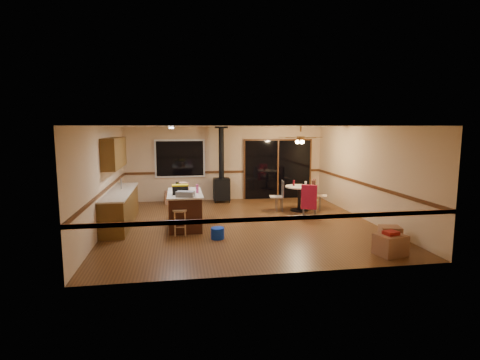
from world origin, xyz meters
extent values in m
plane|color=#573318|center=(0.00, 0.00, 0.00)|extent=(7.00, 7.00, 0.00)
plane|color=silver|center=(0.00, 0.00, 2.60)|extent=(7.00, 7.00, 0.00)
plane|color=tan|center=(0.00, 3.50, 1.30)|extent=(7.00, 0.00, 7.00)
plane|color=tan|center=(0.00, -3.50, 1.30)|extent=(7.00, 0.00, 7.00)
plane|color=tan|center=(-3.50, 0.00, 1.30)|extent=(0.00, 7.00, 7.00)
plane|color=tan|center=(3.50, 0.00, 1.30)|extent=(0.00, 7.00, 7.00)
cube|color=black|center=(-1.60, 3.45, 1.50)|extent=(1.72, 0.10, 1.32)
cube|color=black|center=(1.90, 3.45, 1.05)|extent=(2.52, 0.10, 2.10)
cube|color=brown|center=(-3.20, 0.50, 0.43)|extent=(0.60, 3.00, 0.86)
cube|color=beige|center=(-3.20, 0.50, 0.88)|extent=(0.64, 3.04, 0.04)
cube|color=brown|center=(-3.33, 0.70, 1.90)|extent=(0.35, 2.00, 0.80)
cube|color=#39190E|center=(-1.50, 0.00, 0.43)|extent=(0.80, 1.60, 0.86)
cube|color=beige|center=(-1.50, 0.00, 0.88)|extent=(0.88, 1.68, 0.04)
cube|color=black|center=(-0.20, 3.05, 0.46)|extent=(0.55, 0.50, 0.75)
cylinder|color=black|center=(-0.20, 3.05, 1.71)|extent=(0.18, 0.18, 1.77)
cylinder|color=brown|center=(2.01, 1.28, 2.25)|extent=(0.24, 0.24, 0.10)
cylinder|color=brown|center=(2.01, 1.28, 2.52)|extent=(0.05, 0.05, 0.16)
sphere|color=#FFD88C|center=(2.01, 1.28, 2.13)|extent=(0.16, 0.16, 0.16)
cube|color=white|center=(-1.80, 0.30, 2.56)|extent=(0.10, 1.20, 0.04)
cube|color=slate|center=(-1.49, -0.60, 0.97)|extent=(0.48, 0.35, 0.13)
cube|color=black|center=(-1.61, -0.26, 1.01)|extent=(0.40, 0.22, 0.21)
cube|color=gold|center=(-1.61, -0.26, 1.13)|extent=(0.42, 0.23, 0.03)
cube|color=#8C5C3E|center=(-1.54, 0.44, 1.00)|extent=(0.32, 0.36, 0.20)
cylinder|color=black|center=(-1.68, -0.08, 1.05)|extent=(0.09, 0.09, 0.30)
cylinder|color=#D84C8C|center=(-1.18, -0.14, 1.01)|extent=(0.09, 0.09, 0.22)
cylinder|color=white|center=(-1.75, 0.33, 0.99)|extent=(0.08, 0.08, 0.17)
cylinder|color=tan|center=(-1.64, -0.79, 0.31)|extent=(0.42, 0.42, 0.62)
cylinder|color=#0D34C0|center=(-0.78, -1.23, 0.13)|extent=(0.35, 0.35, 0.26)
cylinder|color=black|center=(2.01, 1.28, 0.02)|extent=(0.54, 0.54, 0.04)
cylinder|color=black|center=(2.01, 1.28, 0.39)|extent=(0.10, 0.10, 0.70)
cylinder|color=beige|center=(2.01, 1.28, 0.76)|extent=(0.86, 0.86, 0.04)
cylinder|color=#590C14|center=(1.86, 1.38, 0.87)|extent=(0.08, 0.08, 0.18)
cylinder|color=beige|center=(2.19, 1.23, 0.86)|extent=(0.08, 0.08, 0.15)
cube|color=#BFA88E|center=(1.31, 1.38, 0.45)|extent=(0.45, 0.45, 0.03)
cube|color=slate|center=(1.50, 1.35, 0.70)|extent=(0.09, 0.40, 0.50)
cube|color=#BFA88E|center=(2.11, 0.58, 0.45)|extent=(0.54, 0.54, 0.03)
cube|color=slate|center=(2.02, 0.41, 0.70)|extent=(0.36, 0.22, 0.50)
cube|color=maroon|center=(2.01, 0.39, 0.60)|extent=(0.43, 0.30, 0.70)
cube|color=#BFA88E|center=(2.71, 1.33, 0.45)|extent=(0.53, 0.53, 0.03)
cube|color=slate|center=(2.54, 1.40, 0.70)|extent=(0.19, 0.38, 0.50)
cube|color=#3D1F17|center=(2.52, 1.41, 0.60)|extent=(0.27, 0.44, 0.70)
cube|color=#8C5C3E|center=(-1.88, 3.03, 0.21)|extent=(0.56, 0.46, 0.42)
cube|color=#8C5C3E|center=(2.57, -2.90, 0.21)|extent=(0.65, 0.59, 0.42)
cube|color=#8C5C3E|center=(3.05, -2.10, 0.18)|extent=(0.52, 0.47, 0.36)
cube|color=maroon|center=(2.57, -2.90, 0.46)|extent=(0.32, 0.29, 0.07)
camera|label=1|loc=(-1.61, -9.64, 2.57)|focal=28.00mm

